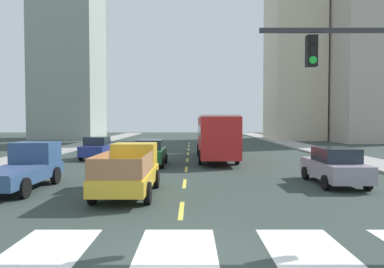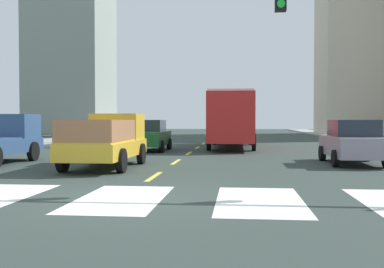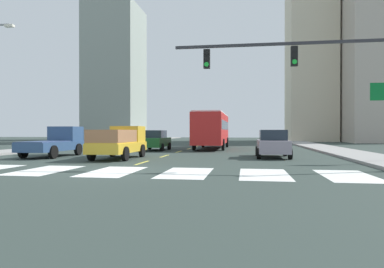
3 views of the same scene
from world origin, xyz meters
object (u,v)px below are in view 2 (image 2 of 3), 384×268
Objects in this scene: city_bus at (232,116)px; sedan_near_left at (352,142)px; sedan_near_right at (149,135)px; sedan_far at (93,133)px; pickup_stakebed at (109,141)px.

city_bus is 2.45× the size of sedan_near_left.
sedan_near_right is (-4.52, -3.54, -1.09)m from city_bus.
sedan_far is 1.00× the size of sedan_near_left.
city_bus is 5.85m from sedan_near_right.
city_bus reaches higher than sedan_far.
city_bus reaches higher than sedan_near_left.
sedan_far is at bearing 175.53° from city_bus.
sedan_near_right is 11.62m from sedan_near_left.
city_bus is (4.34, 12.37, 1.02)m from pickup_stakebed.
sedan_near_right and sedan_near_left have the same top height.
pickup_stakebed is 13.89m from sedan_far.
city_bus reaches higher than sedan_near_right.
pickup_stakebed is at bearing -72.63° from sedan_far.
city_bus is 2.45× the size of sedan_near_right.
sedan_far is (-4.58, 4.22, 0.00)m from sedan_near_right.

